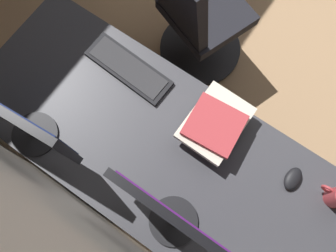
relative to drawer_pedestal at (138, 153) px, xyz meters
name	(u,v)px	position (x,y,z in m)	size (l,w,h in m)	color
desk	(162,152)	(-0.14, -0.03, 0.31)	(1.80, 0.72, 0.73)	#38383D
drawer_pedestal	(138,153)	(0.00, 0.00, 0.00)	(0.40, 0.51, 0.69)	#38383D
monitor_primary	(175,220)	(-0.35, 0.19, 0.62)	(0.51, 0.20, 0.42)	black
monitor_secondary	(10,117)	(0.35, 0.23, 0.63)	(0.55, 0.20, 0.43)	black
keyboard_main	(128,68)	(0.20, -0.25, 0.39)	(0.43, 0.16, 0.02)	black
mouse_main	(293,179)	(-0.67, -0.23, 0.40)	(0.06, 0.10, 0.03)	black
book_stack_near	(215,125)	(-0.28, -0.23, 0.44)	(0.23, 0.30, 0.11)	black
office_chair	(196,19)	(0.17, -0.81, 0.11)	(0.56, 0.61, 0.97)	black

